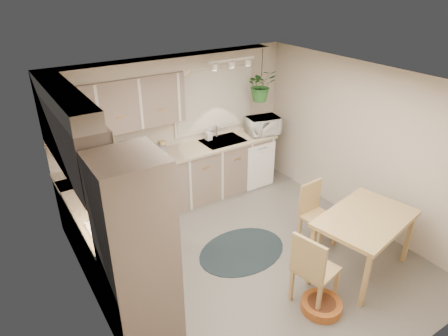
# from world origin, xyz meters

# --- Properties ---
(floor) EXTENTS (4.20, 4.20, 0.00)m
(floor) POSITION_xyz_m (0.00, 0.00, 0.00)
(floor) COLOR slate
(floor) RESTS_ON ground
(ceiling) EXTENTS (4.20, 4.20, 0.00)m
(ceiling) POSITION_xyz_m (0.00, 0.00, 2.40)
(ceiling) COLOR white
(ceiling) RESTS_ON wall_back
(wall_back) EXTENTS (4.00, 0.04, 2.40)m
(wall_back) POSITION_xyz_m (0.00, 2.10, 1.20)
(wall_back) COLOR #C1B39F
(wall_back) RESTS_ON floor
(wall_front) EXTENTS (4.00, 0.04, 2.40)m
(wall_front) POSITION_xyz_m (0.00, -2.10, 1.20)
(wall_front) COLOR #C1B39F
(wall_front) RESTS_ON floor
(wall_left) EXTENTS (0.04, 4.20, 2.40)m
(wall_left) POSITION_xyz_m (-2.00, 0.00, 1.20)
(wall_left) COLOR #C1B39F
(wall_left) RESTS_ON floor
(wall_right) EXTENTS (0.04, 4.20, 2.40)m
(wall_right) POSITION_xyz_m (2.00, 0.00, 1.20)
(wall_right) COLOR #C1B39F
(wall_right) RESTS_ON floor
(base_cab_left) EXTENTS (0.60, 1.85, 0.90)m
(base_cab_left) POSITION_xyz_m (-1.70, 0.88, 0.45)
(base_cab_left) COLOR gray
(base_cab_left) RESTS_ON floor
(base_cab_back) EXTENTS (3.60, 0.60, 0.90)m
(base_cab_back) POSITION_xyz_m (-0.20, 1.80, 0.45)
(base_cab_back) COLOR gray
(base_cab_back) RESTS_ON floor
(counter_left) EXTENTS (0.64, 1.89, 0.04)m
(counter_left) POSITION_xyz_m (-1.69, 0.88, 0.92)
(counter_left) COLOR tan
(counter_left) RESTS_ON base_cab_left
(counter_back) EXTENTS (3.64, 0.64, 0.04)m
(counter_back) POSITION_xyz_m (-0.20, 1.79, 0.92)
(counter_back) COLOR tan
(counter_back) RESTS_ON base_cab_back
(oven_stack) EXTENTS (0.65, 0.65, 2.10)m
(oven_stack) POSITION_xyz_m (-1.68, -0.38, 1.05)
(oven_stack) COLOR gray
(oven_stack) RESTS_ON floor
(wall_oven_face) EXTENTS (0.02, 0.56, 0.58)m
(wall_oven_face) POSITION_xyz_m (-1.35, -0.38, 1.05)
(wall_oven_face) COLOR white
(wall_oven_face) RESTS_ON oven_stack
(upper_cab_left) EXTENTS (0.35, 2.00, 0.75)m
(upper_cab_left) POSITION_xyz_m (-1.82, 1.00, 1.83)
(upper_cab_left) COLOR gray
(upper_cab_left) RESTS_ON wall_left
(upper_cab_back) EXTENTS (2.00, 0.35, 0.75)m
(upper_cab_back) POSITION_xyz_m (-1.00, 1.93, 1.83)
(upper_cab_back) COLOR gray
(upper_cab_back) RESTS_ON wall_back
(soffit_left) EXTENTS (0.30, 2.00, 0.20)m
(soffit_left) POSITION_xyz_m (-1.85, 1.00, 2.30)
(soffit_left) COLOR #C1B39F
(soffit_left) RESTS_ON wall_left
(soffit_back) EXTENTS (3.60, 0.30, 0.20)m
(soffit_back) POSITION_xyz_m (-0.20, 1.95, 2.30)
(soffit_back) COLOR #C1B39F
(soffit_back) RESTS_ON wall_back
(cooktop) EXTENTS (0.52, 0.58, 0.02)m
(cooktop) POSITION_xyz_m (-1.68, 0.30, 0.94)
(cooktop) COLOR white
(cooktop) RESTS_ON counter_left
(range_hood) EXTENTS (0.40, 0.60, 0.14)m
(range_hood) POSITION_xyz_m (-1.70, 0.30, 1.40)
(range_hood) COLOR white
(range_hood) RESTS_ON upper_cab_left
(window_blinds) EXTENTS (1.40, 0.02, 1.00)m
(window_blinds) POSITION_xyz_m (0.70, 2.07, 1.60)
(window_blinds) COLOR white
(window_blinds) RESTS_ON wall_back
(window_frame) EXTENTS (1.50, 0.02, 1.10)m
(window_frame) POSITION_xyz_m (0.70, 2.08, 1.60)
(window_frame) COLOR beige
(window_frame) RESTS_ON wall_back
(sink) EXTENTS (0.70, 0.48, 0.10)m
(sink) POSITION_xyz_m (0.70, 1.80, 0.90)
(sink) COLOR #98999F
(sink) RESTS_ON counter_back
(dishwasher_front) EXTENTS (0.58, 0.02, 0.83)m
(dishwasher_front) POSITION_xyz_m (1.30, 1.49, 0.42)
(dishwasher_front) COLOR white
(dishwasher_front) RESTS_ON base_cab_back
(track_light_bar) EXTENTS (0.80, 0.04, 0.04)m
(track_light_bar) POSITION_xyz_m (0.70, 1.55, 2.33)
(track_light_bar) COLOR white
(track_light_bar) RESTS_ON ceiling
(wall_clock) EXTENTS (0.30, 0.03, 0.30)m
(wall_clock) POSITION_xyz_m (0.15, 2.07, 2.18)
(wall_clock) COLOR gold
(wall_clock) RESTS_ON wall_back
(dining_table) EXTENTS (1.41, 1.09, 0.80)m
(dining_table) POSITION_xyz_m (1.08, -0.92, 0.40)
(dining_table) COLOR tan
(dining_table) RESTS_ON floor
(chair_left) EXTENTS (0.54, 0.54, 0.97)m
(chair_left) POSITION_xyz_m (0.18, -1.01, 0.48)
(chair_left) COLOR tan
(chair_left) RESTS_ON floor
(chair_back) EXTENTS (0.46, 0.46, 0.91)m
(chair_back) POSITION_xyz_m (1.00, -0.23, 0.46)
(chair_back) COLOR tan
(chair_back) RESTS_ON floor
(braided_rug) EXTENTS (1.36, 1.07, 0.01)m
(braided_rug) POSITION_xyz_m (-0.01, 0.18, 0.01)
(braided_rug) COLOR black
(braided_rug) RESTS_ON floor
(pet_bed) EXTENTS (0.48, 0.48, 0.11)m
(pet_bed) POSITION_xyz_m (0.15, -1.18, 0.05)
(pet_bed) COLOR #B06923
(pet_bed) RESTS_ON floor
(microwave) EXTENTS (0.59, 0.39, 0.37)m
(microwave) POSITION_xyz_m (1.47, 1.70, 1.13)
(microwave) COLOR white
(microwave) RESTS_ON counter_back
(soap_bottle) EXTENTS (0.12, 0.22, 0.10)m
(soap_bottle) POSITION_xyz_m (0.51, 1.95, 0.99)
(soap_bottle) COLOR white
(soap_bottle) RESTS_ON counter_back
(hanging_plant) EXTENTS (0.59, 0.62, 0.41)m
(hanging_plant) POSITION_xyz_m (1.39, 1.70, 1.76)
(hanging_plant) COLOR #2A6528
(hanging_plant) RESTS_ON ceiling
(coffee_maker) EXTENTS (0.20, 0.24, 0.33)m
(coffee_maker) POSITION_xyz_m (-0.94, 1.80, 1.11)
(coffee_maker) COLOR black
(coffee_maker) RESTS_ON counter_back
(toaster) EXTENTS (0.32, 0.22, 0.18)m
(toaster) POSITION_xyz_m (-0.49, 1.82, 1.03)
(toaster) COLOR #98999F
(toaster) RESTS_ON counter_back
(knife_block) EXTENTS (0.11, 0.11, 0.22)m
(knife_block) POSITION_xyz_m (-0.38, 1.85, 1.05)
(knife_block) COLOR tan
(knife_block) RESTS_ON counter_back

